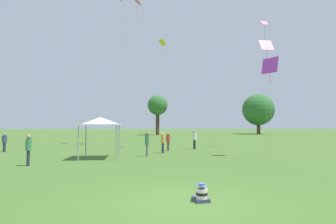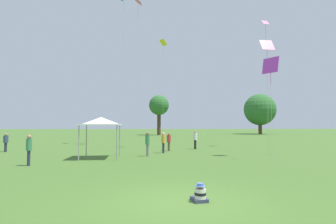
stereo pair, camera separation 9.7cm
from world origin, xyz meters
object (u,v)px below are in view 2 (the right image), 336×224
person_standing_2 (163,141)px  kite_7 (267,48)px  canopy_tent (101,121)px  kite_1 (265,31)px  person_standing_3 (29,147)px  distant_tree_0 (260,110)px  distant_tree_1 (159,106)px  kite_5 (163,48)px  person_standing_5 (148,142)px  person_standing_4 (6,141)px  seated_toddler (200,194)px  kite_3 (270,67)px  person_standing_0 (169,140)px  kite_6 (124,3)px  person_standing_1 (195,138)px  kite_8 (138,8)px

person_standing_2 → kite_7: size_ratio=0.20×
canopy_tent → kite_1: kite_1 is taller
person_standing_3 → kite_7: 16.59m
canopy_tent → kite_1: size_ratio=0.21×
distant_tree_0 → distant_tree_1: distant_tree_0 is taller
kite_5 → canopy_tent: bearing=162.5°
person_standing_3 → person_standing_5: bearing=-150.5°
person_standing_4 → kite_7: kite_7 is taller
seated_toddler → kite_3: size_ratio=0.08×
kite_3 → distant_tree_0: size_ratio=0.66×
kite_3 → canopy_tent: bearing=-88.6°
person_standing_0 → kite_6: size_ratio=0.09×
kite_6 → distant_tree_1: 30.67m
person_standing_3 → distant_tree_1: 45.21m
kite_6 → kite_1: bearing=131.1°
person_standing_2 → person_standing_0: bearing=143.3°
person_standing_0 → kite_5: kite_5 is taller
person_standing_1 → distant_tree_0: size_ratio=0.17×
kite_7 → person_standing_2: bearing=-161.1°
person_standing_1 → kite_1: 13.51m
person_standing_0 → canopy_tent: size_ratio=0.56×
kite_5 → distant_tree_1: 33.43m
person_standing_2 → person_standing_4: 13.10m
kite_8 → distant_tree_0: 46.06m
person_standing_4 → distant_tree_0: 57.39m
person_standing_5 → distant_tree_0: distant_tree_0 is taller
kite_5 → person_standing_3: bearing=157.1°
canopy_tent → kite_8: kite_8 is taller
seated_toddler → kite_7: (6.94, 10.21, 7.49)m
person_standing_1 → distant_tree_1: distant_tree_1 is taller
person_standing_3 → canopy_tent: 4.71m
person_standing_4 → distant_tree_0: (39.83, 40.98, 5.21)m
distant_tree_0 → person_standing_4: bearing=-134.2°
person_standing_3 → kite_1: kite_1 is taller
person_standing_3 → kite_7: (14.91, 2.90, 6.69)m
kite_3 → kite_5: bearing=-135.6°
person_standing_2 → canopy_tent: canopy_tent is taller
person_standing_1 → seated_toddler: bearing=6.2°
kite_6 → canopy_tent: bearing=57.0°
kite_7 → distant_tree_0: (19.65, 45.94, -1.59)m
person_standing_0 → kite_5: 9.44m
seated_toddler → person_standing_1: person_standing_1 is taller
person_standing_3 → canopy_tent: (3.31, 3.03, 1.43)m
canopy_tent → kite_3: 11.77m
seated_toddler → kite_1: size_ratio=0.04×
person_standing_4 → canopy_tent: 9.96m
person_standing_5 → distant_tree_1: (2.51, 40.08, 5.56)m
person_standing_1 → distant_tree_1: bearing=-160.8°
person_standing_1 → kite_8: bearing=-118.2°
canopy_tent → kite_3: kite_3 is taller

